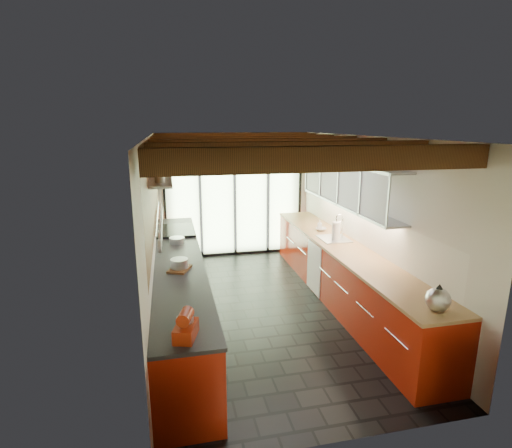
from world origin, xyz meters
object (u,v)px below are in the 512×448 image
(paper_towel, at_px, (336,231))
(bowl, at_px, (321,229))
(stand_mixer, at_px, (186,326))
(kettle, at_px, (438,298))
(soap_bottle, at_px, (320,225))

(paper_towel, height_order, bowl, paper_towel)
(paper_towel, xyz_separation_m, bowl, (0.00, 0.65, -0.13))
(stand_mixer, xyz_separation_m, kettle, (2.54, -0.01, 0.02))
(bowl, bearing_deg, stand_mixer, -128.36)
(stand_mixer, bearing_deg, bowl, 51.64)
(kettle, height_order, bowl, kettle)
(soap_bottle, bearing_deg, kettle, -90.00)
(kettle, relative_size, paper_towel, 0.92)
(kettle, bearing_deg, soap_bottle, 90.00)
(stand_mixer, height_order, paper_towel, paper_towel)
(kettle, bearing_deg, stand_mixer, 179.83)
(stand_mixer, relative_size, bowl, 1.80)
(paper_towel, relative_size, bowl, 1.93)
(soap_bottle, distance_m, bowl, 0.09)
(stand_mixer, xyz_separation_m, bowl, (2.54, 3.21, -0.09))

